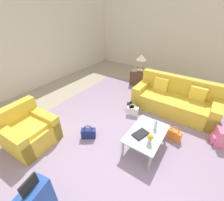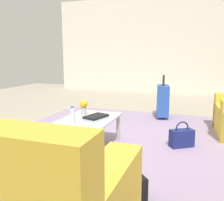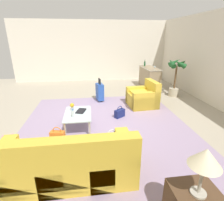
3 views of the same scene
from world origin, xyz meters
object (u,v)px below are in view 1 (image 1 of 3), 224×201
(handbag_orange, at_px, (174,134))
(handbag_navy, at_px, (88,133))
(flower_vase, at_px, (150,138))
(backpack_pink, at_px, (220,137))
(coffee_table, at_px, (146,134))
(table_lamp, at_px, (141,58))
(couch, at_px, (175,100))
(coffee_table_book, at_px, (141,134))
(water_bottle, at_px, (156,126))
(handbag_black, at_px, (130,108))
(side_table, at_px, (139,77))
(handbag_white, at_px, (132,111))
(suitcase_blue, at_px, (38,201))
(armchair, at_px, (28,131))

(handbag_orange, distance_m, handbag_navy, 1.94)
(flower_vase, bearing_deg, backpack_pink, -43.12)
(coffee_table, relative_size, table_lamp, 1.67)
(handbag_navy, bearing_deg, table_lamp, 5.58)
(couch, height_order, coffee_table_book, couch)
(table_lamp, bearing_deg, coffee_table, -151.82)
(water_bottle, height_order, handbag_black, water_bottle)
(coffee_table_book, xyz_separation_m, handbag_black, (1.06, 0.79, -0.29))
(side_table, bearing_deg, handbag_navy, -174.42)
(handbag_orange, bearing_deg, handbag_black, 74.63)
(water_bottle, bearing_deg, handbag_white, 52.41)
(suitcase_blue, bearing_deg, flower_vase, -25.53)
(couch, height_order, handbag_navy, couch)
(couch, height_order, armchair, couch)
(water_bottle, height_order, handbag_navy, water_bottle)
(side_table, height_order, handbag_black, side_table)
(handbag_black, bearing_deg, flower_vase, -138.77)
(couch, relative_size, coffee_table, 2.22)
(side_table, bearing_deg, suitcase_blue, -170.54)
(coffee_table, height_order, handbag_navy, coffee_table)
(handbag_navy, bearing_deg, couch, -29.22)
(armchair, relative_size, coffee_table_book, 3.10)
(side_table, height_order, backpack_pink, side_table)
(coffee_table_book, bearing_deg, handbag_white, 51.75)
(coffee_table, distance_m, coffee_table_book, 0.16)
(handbag_white, height_order, handbag_black, same)
(water_bottle, bearing_deg, handbag_black, 52.56)
(flower_vase, distance_m, handbag_white, 1.47)
(suitcase_blue, distance_m, backpack_pink, 3.60)
(table_lamp, distance_m, backpack_pink, 3.43)
(backpack_pink, bearing_deg, armchair, 123.64)
(side_table, height_order, handbag_white, side_table)
(coffee_table, relative_size, handbag_orange, 2.81)
(coffee_table_book, bearing_deg, handbag_black, 53.64)
(coffee_table, bearing_deg, flower_vase, -145.71)
(water_bottle, bearing_deg, suitcase_blue, 160.02)
(armchair, bearing_deg, flower_vase, -64.93)
(armchair, bearing_deg, handbag_orange, -54.17)
(handbag_orange, bearing_deg, handbag_navy, 123.32)
(backpack_pink, bearing_deg, handbag_white, 93.80)
(handbag_white, relative_size, handbag_orange, 1.00)
(flower_vase, height_order, handbag_white, flower_vase)
(coffee_table, xyz_separation_m, coffee_table_book, (-0.12, 0.08, 0.07))
(couch, distance_m, suitcase_blue, 3.89)
(handbag_white, bearing_deg, couch, -42.42)
(coffee_table_book, height_order, flower_vase, flower_vase)
(side_table, relative_size, backpack_pink, 1.39)
(coffee_table, bearing_deg, suitcase_blue, 160.71)
(coffee_table, distance_m, handbag_orange, 0.76)
(water_bottle, xyz_separation_m, suitcase_blue, (-2.20, 0.80, -0.14))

